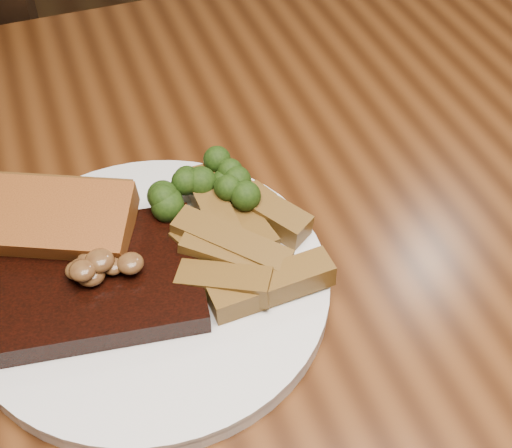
{
  "coord_description": "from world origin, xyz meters",
  "views": [
    {
      "loc": [
        -0.14,
        -0.37,
        1.2
      ],
      "look_at": [
        -0.01,
        0.01,
        0.78
      ],
      "focal_mm": 50.0,
      "sensor_mm": 36.0,
      "label": 1
    }
  ],
  "objects_px": {
    "dining_table": "(267,321)",
    "plate": "(151,287)",
    "steak": "(98,281)",
    "potato_wedges": "(224,241)",
    "garlic_bread": "(60,238)"
  },
  "relations": [
    {
      "from": "dining_table",
      "to": "plate",
      "type": "distance_m",
      "value": 0.14
    },
    {
      "from": "plate",
      "to": "steak",
      "type": "bearing_deg",
      "value": 172.53
    },
    {
      "from": "dining_table",
      "to": "plate",
      "type": "height_order",
      "value": "plate"
    },
    {
      "from": "steak",
      "to": "potato_wedges",
      "type": "distance_m",
      "value": 0.1
    },
    {
      "from": "dining_table",
      "to": "steak",
      "type": "relative_size",
      "value": 10.2
    },
    {
      "from": "plate",
      "to": "garlic_bread",
      "type": "xyz_separation_m",
      "value": [
        -0.06,
        0.06,
        0.02
      ]
    },
    {
      "from": "plate",
      "to": "garlic_bread",
      "type": "distance_m",
      "value": 0.09
    },
    {
      "from": "steak",
      "to": "garlic_bread",
      "type": "height_order",
      "value": "garlic_bread"
    },
    {
      "from": "garlic_bread",
      "to": "potato_wedges",
      "type": "bearing_deg",
      "value": 3.95
    },
    {
      "from": "garlic_bread",
      "to": "potato_wedges",
      "type": "relative_size",
      "value": 0.96
    },
    {
      "from": "dining_table",
      "to": "potato_wedges",
      "type": "bearing_deg",
      "value": 169.45
    },
    {
      "from": "dining_table",
      "to": "garlic_bread",
      "type": "xyz_separation_m",
      "value": [
        -0.16,
        0.05,
        0.12
      ]
    },
    {
      "from": "plate",
      "to": "steak",
      "type": "height_order",
      "value": "steak"
    },
    {
      "from": "plate",
      "to": "potato_wedges",
      "type": "relative_size",
      "value": 2.26
    },
    {
      "from": "dining_table",
      "to": "plate",
      "type": "bearing_deg",
      "value": -176.93
    }
  ]
}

